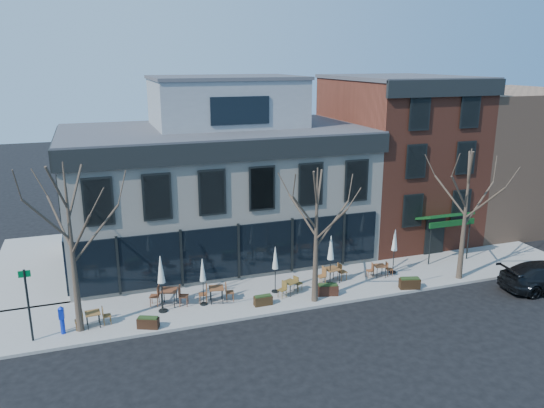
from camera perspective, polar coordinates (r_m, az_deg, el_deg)
name	(u,v)px	position (r m, az deg, el deg)	size (l,w,h in m)	color
ground	(239,282)	(30.56, -3.59, -8.37)	(120.00, 120.00, 0.00)	black
sidewalk_front	(306,288)	(29.64, 3.68, -8.99)	(33.50, 4.70, 0.15)	gray
sidewalk_side	(33,268)	(35.39, -24.32, -6.25)	(4.50, 12.00, 0.15)	gray
corner_building	(217,182)	(33.77, -5.93, 2.35)	(18.39, 10.39, 11.10)	silver
red_brick_building	(396,156)	(38.48, 13.21, 5.02)	(8.20, 11.78, 11.18)	brown
bg_building	(499,155)	(45.42, 23.26, 4.90)	(12.00, 12.00, 10.00)	#8C664C
tree_corner	(72,247)	(25.13, -20.71, -4.33)	(3.93, 3.98, 7.92)	#382B21
tree_mid	(316,234)	(26.70, 4.80, -3.24)	(3.50, 3.55, 7.04)	#382B21
tree_right	(465,213)	(31.25, 20.10, -0.93)	(3.72, 3.77, 7.48)	#382B21
sign_pole	(28,301)	(25.81, -24.77, -9.46)	(0.50, 0.10, 3.40)	black
call_box	(62,319)	(26.40, -21.67, -11.43)	(0.27, 0.27, 1.37)	#0D28B4
cafe_set_0	(93,318)	(26.66, -18.70, -11.51)	(1.69, 0.72, 0.88)	brown
cafe_set_1	(169,296)	(27.75, -11.02, -9.64)	(2.04, 1.12, 1.05)	brown
cafe_set_2	(216,293)	(27.79, -6.00, -9.48)	(1.89, 0.84, 0.97)	brown
cafe_set_3	(290,286)	(28.55, 1.97, -8.82)	(1.66, 1.06, 0.87)	brown
cafe_set_4	(332,274)	(30.09, 6.46, -7.45)	(1.95, 0.87, 1.01)	brown
cafe_set_5	(380,270)	(31.30, 11.50, -6.92)	(1.63, 0.72, 0.84)	brown
umbrella_0	(161,273)	(26.58, -11.86, -7.25)	(0.47, 0.47, 2.93)	black
umbrella_1	(203,273)	(27.07, -7.47, -7.32)	(0.40, 0.40, 2.49)	black
umbrella_2	(275,260)	(28.23, 0.35, -6.09)	(0.41, 0.41, 2.56)	black
umbrella_3	(331,250)	(29.26, 6.34, -4.98)	(0.46, 0.46, 2.85)	black
umbrella_4	(395,242)	(31.50, 13.05, -4.05)	(0.43, 0.43, 2.66)	black
planter_0	(148,322)	(25.93, -13.18, -12.30)	(1.07, 0.76, 0.55)	black
planter_1	(263,300)	(27.42, -0.97, -10.30)	(0.94, 0.38, 0.53)	#322110
planter_2	(328,290)	(28.62, 6.00, -9.14)	(1.18, 0.70, 0.62)	#321910
planter_3	(410,283)	(30.18, 14.58, -8.23)	(1.19, 0.71, 0.62)	black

